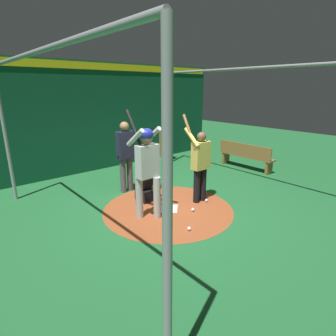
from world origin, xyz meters
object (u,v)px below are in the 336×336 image
Objects in this scene: batter at (147,165)px; baseball_2 at (189,229)px; bench at (245,155)px; home_plate at (168,208)px; bat_rack at (163,145)px; baseball_0 at (206,200)px; visitor at (200,162)px; umpire at (125,153)px; baseball_1 at (193,210)px; catcher at (148,186)px.

baseball_2 is at bearing 14.71° from batter.
batter is 4.63m from bench.
home_plate is 4.62m from bat_rack.
bat_rack reaches higher than baseball_0.
visitor is at bearing 80.48° from home_plate.
home_plate is 0.98m from baseball_0.
umpire is 2.69m from baseball_2.
baseball_1 is 1.00× the size of baseball_2.
bat_rack is (-2.94, 2.88, 0.13)m from catcher.
baseball_1 is (1.97, 0.42, -0.97)m from umpire.
catcher reaches higher than home_plate.
baseball_0 and baseball_2 have the same top height.
catcher is 1.43m from baseball_0.
umpire is at bearing -147.41° from visitor.
umpire is 1.91m from visitor.
home_plate is at bearing -107.98° from baseball_0.
catcher is at bearing -135.10° from baseball_0.
baseball_0 is at bearing -25.81° from bat_rack.
baseball_1 is at bearing 64.61° from batter.
batter is at bearing -42.98° from bat_rack.
bat_rack reaches higher than baseball_1.
home_plate is 0.23× the size of umpire.
visitor is (1.67, 0.94, -0.06)m from umpire.
bench is 25.57× the size of baseball_0.
catcher is at bearing -44.43° from bat_rack.
baseball_2 is at bearing -17.82° from home_plate.
batter is at bearing -115.39° from baseball_1.
umpire reaches higher than baseball_1.
umpire is at bearing 174.98° from baseball_2.
visitor is at bearing -74.61° from bench.
baseball_0 is 1.00× the size of baseball_2.
bench is 3.82m from baseball_1.
catcher is 1.35m from visitor.
batter is 1.47m from baseball_1.
baseball_1 is at bearing -31.60° from bat_rack.
baseball_0 is 1.42m from baseball_2.
visitor reaches higher than baseball_1.
umpire is (-1.55, 0.47, -0.12)m from batter.
baseball_0 is at bearing 79.43° from batter.
baseball_1 is (1.13, 0.38, -0.32)m from catcher.
bat_rack reaches higher than catcher.
bat_rack is (-3.62, 2.83, 0.48)m from home_plate.
catcher is 1.71m from baseball_2.
visitor is 0.93m from baseball_0.
home_plate is 1.26m from batter.
catcher reaches higher than baseball_2.
baseball_1 is at bearing 36.24° from home_plate.
catcher is 0.49× the size of bench.
batter is at bearing -91.67° from visitor.
batter is 1.62m from umpire.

